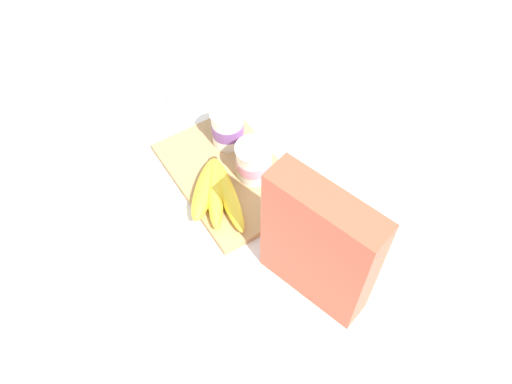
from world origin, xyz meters
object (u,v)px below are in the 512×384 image
object	(u,v)px
cereal_box	(319,247)
spoon	(176,105)
yogurt_cup_front	(228,127)
yogurt_cup_back	(254,161)
banana_bunch	(216,191)
cutting_board	(230,175)

from	to	relation	value
cereal_box	spoon	bearing A→B (deg)	163.43
cereal_box	yogurt_cup_front	xyz separation A→B (m)	(-0.37, 0.04, -0.08)
yogurt_cup_back	spoon	world-z (taller)	yogurt_cup_back
yogurt_cup_front	banana_bunch	size ratio (longest dim) A/B	0.44
yogurt_cup_front	yogurt_cup_back	bearing A→B (deg)	-0.60
banana_bunch	yogurt_cup_back	bearing A→B (deg)	95.15
yogurt_cup_back	banana_bunch	size ratio (longest dim) A/B	0.41
spoon	yogurt_cup_front	bearing A→B (deg)	14.23
banana_bunch	spoon	bearing A→B (deg)	169.44
yogurt_cup_front	spoon	distance (m)	0.18
cutting_board	banana_bunch	size ratio (longest dim) A/B	1.56
cutting_board	spoon	distance (m)	0.24
cereal_box	yogurt_cup_back	xyz separation A→B (m)	(-0.26, 0.04, -0.08)
cutting_board	yogurt_cup_front	size ratio (longest dim) A/B	3.53
yogurt_cup_front	banana_bunch	xyz separation A→B (m)	(0.11, -0.10, -0.03)
banana_bunch	yogurt_cup_front	bearing A→B (deg)	139.94
cutting_board	spoon	bearing A→B (deg)	-179.83
yogurt_cup_front	spoon	size ratio (longest dim) A/B	0.66
cereal_box	yogurt_cup_back	bearing A→B (deg)	154.37
cutting_board	yogurt_cup_front	world-z (taller)	yogurt_cup_front
banana_bunch	spoon	world-z (taller)	banana_bunch
cutting_board	banana_bunch	bearing A→B (deg)	-54.18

